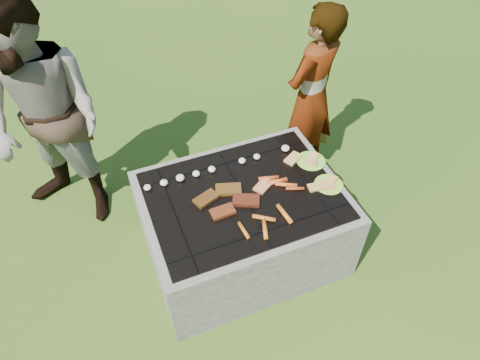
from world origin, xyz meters
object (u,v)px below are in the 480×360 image
(plate_far, at_px, (311,161))
(cook, at_px, (311,97))
(fire_pit, at_px, (243,226))
(bystander, at_px, (46,121))
(plate_near, at_px, (329,184))

(plate_far, distance_m, cook, 0.60)
(fire_pit, distance_m, bystander, 1.50)
(plate_far, xyz_separation_m, bystander, (-1.62, 0.75, 0.28))
(fire_pit, height_order, cook, cook)
(plate_far, height_order, plate_near, same)
(fire_pit, bearing_deg, cook, 37.40)
(bystander, bearing_deg, plate_far, 19.19)
(plate_far, bearing_deg, fire_pit, -168.51)
(cook, bearing_deg, plate_near, 45.96)
(fire_pit, bearing_deg, bystander, 140.74)
(fire_pit, distance_m, plate_near, 0.66)
(fire_pit, xyz_separation_m, cook, (0.83, 0.64, 0.46))
(plate_far, bearing_deg, plate_near, -89.55)
(plate_far, height_order, bystander, bystander)
(fire_pit, bearing_deg, plate_near, -12.89)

